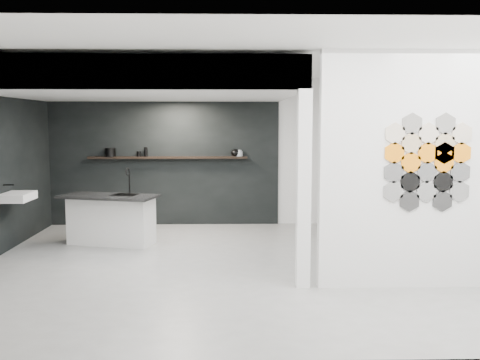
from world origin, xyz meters
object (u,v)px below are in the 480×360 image
object	(u,v)px
glass_bowl	(239,154)
utensil_cup	(139,154)
kitchen_island	(111,219)
wall_basin	(17,197)
stockpot	(110,152)
kettle	(235,153)
partition_panel	(422,171)
glass_vase	(239,153)
bottle_dark	(146,152)

from	to	relation	value
glass_bowl	utensil_cup	distance (m)	1.90
kitchen_island	wall_basin	bearing A→B (deg)	-142.82
kitchen_island	glass_bowl	xyz separation A→B (m)	(2.11, 1.55, 0.95)
stockpot	kettle	distance (m)	2.35
partition_panel	glass_vase	xyz separation A→B (m)	(-2.08, 3.87, -0.02)
kitchen_island	kettle	world-z (taller)	kettle
glass_bowl	kitchen_island	bearing A→B (deg)	-143.65
wall_basin	kettle	bearing A→B (deg)	31.93
kettle	wall_basin	bearing A→B (deg)	-126.24
wall_basin	glass_bowl	xyz separation A→B (m)	(3.39, 2.07, 0.52)
glass_vase	bottle_dark	bearing A→B (deg)	180.00
bottle_dark	kitchen_island	bearing A→B (deg)	-102.40
bottle_dark	stockpot	bearing A→B (deg)	180.00
partition_panel	kettle	distance (m)	4.42
stockpot	glass_bowl	distance (m)	2.43
partition_panel	glass_vase	size ratio (longest dim) A/B	22.95
wall_basin	kettle	xyz separation A→B (m)	(3.31, 2.07, 0.54)
stockpot	kitchen_island	bearing A→B (deg)	-78.20
stockpot	utensil_cup	world-z (taller)	stockpot
kettle	glass_vase	size ratio (longest dim) A/B	1.34
partition_panel	glass_vase	distance (m)	4.39
bottle_dark	utensil_cup	world-z (taller)	bottle_dark
kettle	kitchen_island	bearing A→B (deg)	-120.80
kitchen_island	bottle_dark	xyz separation A→B (m)	(0.34, 1.55, 0.99)
glass_bowl	wall_basin	bearing A→B (deg)	-148.65
glass_vase	bottle_dark	world-z (taller)	bottle_dark
kettle	glass_vase	xyz separation A→B (m)	(0.08, 0.00, -0.01)
stockpot	glass_vase	size ratio (longest dim) A/B	1.59
wall_basin	kitchen_island	size ratio (longest dim) A/B	0.36
kitchen_island	kettle	xyz separation A→B (m)	(2.03, 1.55, 0.98)
partition_panel	utensil_cup	world-z (taller)	partition_panel
wall_basin	glass_vase	distance (m)	4.00
wall_basin	utensil_cup	size ratio (longest dim) A/B	6.20
wall_basin	utensil_cup	bearing A→B (deg)	54.13
wall_basin	glass_vase	world-z (taller)	glass_vase
wall_basin	utensil_cup	distance (m)	2.60
kitchen_island	glass_bowl	bearing A→B (deg)	51.67
wall_basin	stockpot	bearing A→B (deg)	65.05
stockpot	glass_vase	world-z (taller)	stockpot
bottle_dark	glass_vase	bearing A→B (deg)	0.00
glass_vase	bottle_dark	size ratio (longest dim) A/B	0.70
kitchen_island	glass_bowl	world-z (taller)	glass_bowl
kitchen_island	utensil_cup	bearing A→B (deg)	97.64
partition_panel	utensil_cup	distance (m)	5.54
utensil_cup	kettle	bearing A→B (deg)	0.00
partition_panel	bottle_dark	xyz separation A→B (m)	(-3.84, 3.87, 0.01)
stockpot	kettle	world-z (taller)	stockpot
partition_panel	bottle_dark	world-z (taller)	partition_panel
kitchen_island	glass_bowl	distance (m)	2.78
partition_panel	kitchen_island	xyz separation A→B (m)	(-4.18, 2.32, -0.99)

